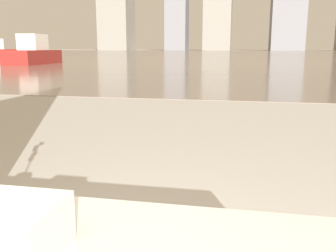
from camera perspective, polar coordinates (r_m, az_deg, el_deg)
The scene contains 3 objects.
towel_stack at distance 0.90m, azimuth -23.97°, elevation -14.10°, with size 0.25×0.19×0.12m.
harbor_water at distance 61.85m, azimuth 11.07°, elevation 10.81°, with size 180.00×110.00×0.01m.
harbor_boat_2 at distance 23.40m, azimuth -19.80°, elevation 10.35°, with size 1.90×4.62×1.69m.
Camera 1 is at (0.48, 0.16, 0.96)m, focal length 40.00 mm.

